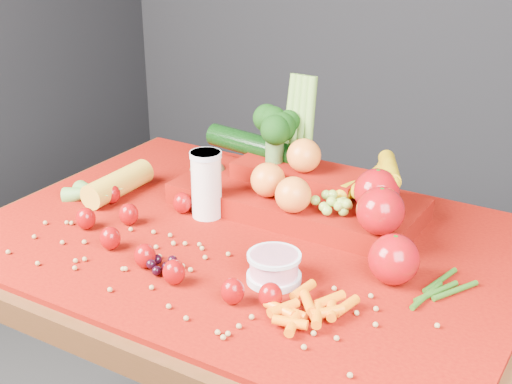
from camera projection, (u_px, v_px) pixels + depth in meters
The scene contains 12 objects.
table at pixel (251, 284), 1.44m from camera, with size 1.10×0.80×0.75m.
red_cloth at pixel (251, 239), 1.40m from camera, with size 1.05×0.75×0.01m, color maroon.
milk_glass at pixel (206, 182), 1.45m from camera, with size 0.07×0.07×0.14m.
yogurt_bowl at pixel (274, 267), 1.23m from camera, with size 0.10×0.10×0.05m.
strawberry_scatter at pixel (156, 238), 1.34m from camera, with size 0.54×0.28×0.05m.
dark_grape_cluster at pixel (157, 264), 1.27m from camera, with size 0.06×0.05×0.03m, color black, non-canonical shape.
soybean_scatter at pixel (191, 279), 1.24m from camera, with size 0.84×0.24×0.01m, color #A07C45, non-canonical shape.
corn_ear at pixel (102, 190), 1.55m from camera, with size 0.18×0.23×0.06m.
potato at pixel (208, 173), 1.62m from camera, with size 0.09×0.07×0.06m, color brown.
baby_carrot_pile at pixel (310, 309), 1.13m from camera, with size 0.17×0.17×0.03m, color orange, non-canonical shape.
green_bean_pile at pixel (442, 290), 1.20m from camera, with size 0.14×0.12×0.01m, color #234F12, non-canonical shape.
produce_mound at pixel (311, 188), 1.46m from camera, with size 0.61×0.36×0.27m.
Camera 1 is at (0.65, -1.06, 1.40)m, focal length 50.00 mm.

